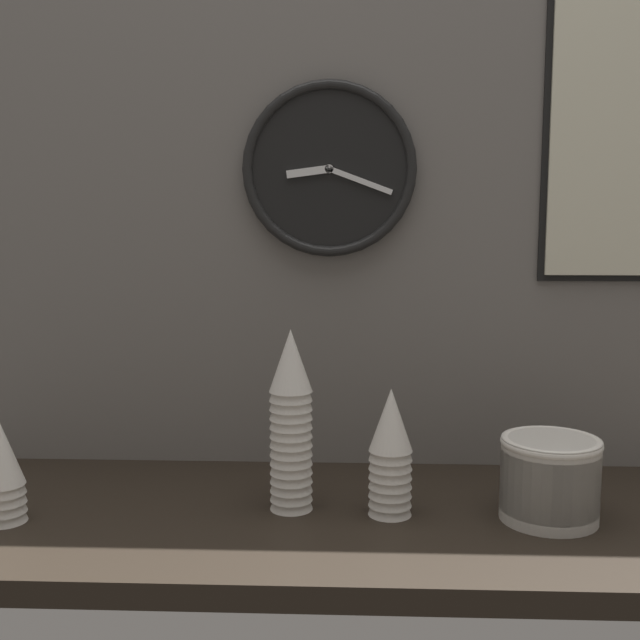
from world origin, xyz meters
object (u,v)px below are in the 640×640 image
cup_stack_center (293,421)px  wall_clock (331,169)px  bowl_stack_right (552,477)px  cup_stack_center_right (392,452)px  menu_board (640,114)px  cup_stack_far_left (4,472)px

cup_stack_center → wall_clock: bearing=76.6°
cup_stack_center → bowl_stack_right: cup_stack_center is taller
cup_stack_center_right → bowl_stack_right: size_ratio=1.32×
bowl_stack_right → menu_board: size_ratio=0.26×
cup_stack_far_left → menu_board: (108.59, 31.87, 59.20)cm
bowl_stack_right → cup_stack_far_left: bearing=-177.0°
cup_stack_center_right → menu_board: bearing=29.6°
cup_stack_far_left → menu_board: menu_board is taller
cup_stack_center → menu_board: size_ratio=0.50×
cup_stack_far_left → wall_clock: wall_clock is taller
cup_stack_far_left → menu_board: size_ratio=0.27×
cup_stack_center → bowl_stack_right: size_ratio=1.90×
bowl_stack_right → wall_clock: 67.75cm
cup_stack_center → cup_stack_center_right: cup_stack_center is taller
bowl_stack_right → wall_clock: wall_clock is taller
wall_clock → menu_board: bearing=0.9°
cup_stack_center → menu_board: (62.54, 24.50, 52.18)cm
wall_clock → cup_stack_center_right: bearing=-66.7°
cup_stack_center → cup_stack_far_left: bearing=-170.9°
bowl_stack_right → cup_stack_center: bearing=176.3°
cup_stack_far_left → wall_clock: bearing=31.0°
cup_stack_far_left → cup_stack_center_right: bearing=5.2°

